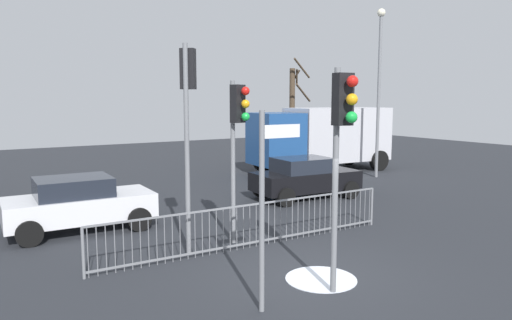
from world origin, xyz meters
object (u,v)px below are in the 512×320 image
at_px(street_lamp, 379,77).
at_px(direction_sign_post, 265,201).
at_px(traffic_light_rear_left, 342,131).
at_px(delivery_truck, 322,136).
at_px(car_white_near, 79,203).
at_px(traffic_light_mid_left, 188,102).
at_px(traffic_light_foreground_left, 237,125).
at_px(car_black_far, 305,177).
at_px(bare_tree_left, 293,108).

bearing_deg(street_lamp, direction_sign_post, -143.18).
distance_m(traffic_light_rear_left, delivery_truck, 15.13).
height_order(car_white_near, delivery_truck, delivery_truck).
relative_size(traffic_light_mid_left, traffic_light_rear_left, 1.16).
xyz_separation_m(traffic_light_foreground_left, delivery_truck, (9.41, 8.11, -1.18)).
distance_m(traffic_light_rear_left, street_lamp, 13.83).
height_order(traffic_light_foreground_left, car_white_near, traffic_light_foreground_left).
distance_m(traffic_light_mid_left, car_white_near, 4.61).
bearing_deg(car_white_near, traffic_light_rear_left, -65.01).
distance_m(car_black_far, bare_tree_left, 13.89).
distance_m(street_lamp, bare_tree_left, 9.71).
bearing_deg(car_black_far, traffic_light_rear_left, -119.70).
xyz_separation_m(traffic_light_rear_left, car_black_far, (4.73, 7.09, -2.24)).
bearing_deg(delivery_truck, traffic_light_rear_left, 55.48).
bearing_deg(bare_tree_left, traffic_light_foreground_left, -130.36).
xyz_separation_m(traffic_light_mid_left, street_lamp, (11.60, 5.34, 1.02)).
bearing_deg(traffic_light_mid_left, street_lamp, 68.17).
bearing_deg(traffic_light_foreground_left, direction_sign_post, 49.60).
height_order(direction_sign_post, car_black_far, direction_sign_post).
distance_m(traffic_light_mid_left, traffic_light_foreground_left, 1.37).
bearing_deg(direction_sign_post, street_lamp, 37.55).
relative_size(direction_sign_post, street_lamp, 0.45).
bearing_deg(bare_tree_left, street_lamp, -102.99).
distance_m(direction_sign_post, delivery_truck, 15.90).
height_order(car_white_near, car_black_far, same).
relative_size(traffic_light_foreground_left, direction_sign_post, 1.18).
bearing_deg(car_black_far, traffic_light_mid_left, -146.42).
distance_m(direction_sign_post, street_lamp, 15.01).
relative_size(traffic_light_rear_left, car_black_far, 1.05).
bearing_deg(car_white_near, car_black_far, 2.28).
relative_size(direction_sign_post, bare_tree_left, 0.56).
distance_m(traffic_light_foreground_left, car_black_far, 6.23).
distance_m(traffic_light_mid_left, car_black_far, 7.39).
relative_size(traffic_light_rear_left, delivery_truck, 0.57).
xyz_separation_m(street_lamp, bare_tree_left, (2.16, 9.34, -1.54)).
bearing_deg(direction_sign_post, traffic_light_mid_left, 87.00).
height_order(street_lamp, bare_tree_left, street_lamp).
distance_m(traffic_light_rear_left, direction_sign_post, 1.86).
xyz_separation_m(traffic_light_foreground_left, street_lamp, (10.36, 5.38, 1.58)).
bearing_deg(traffic_light_mid_left, bare_tree_left, 90.30).
xyz_separation_m(car_black_far, bare_tree_left, (7.78, 11.29, 2.20)).
bearing_deg(car_black_far, traffic_light_foreground_left, -140.05).
height_order(direction_sign_post, street_lamp, street_lamp).
bearing_deg(delivery_truck, street_lamp, 113.23).
relative_size(delivery_truck, street_lamp, 0.97).
height_order(traffic_light_foreground_left, direction_sign_post, traffic_light_foreground_left).
relative_size(street_lamp, bare_tree_left, 1.24).
relative_size(traffic_light_mid_left, traffic_light_foreground_left, 1.20).
bearing_deg(direction_sign_post, delivery_truck, 47.53).
height_order(traffic_light_foreground_left, car_black_far, traffic_light_foreground_left).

